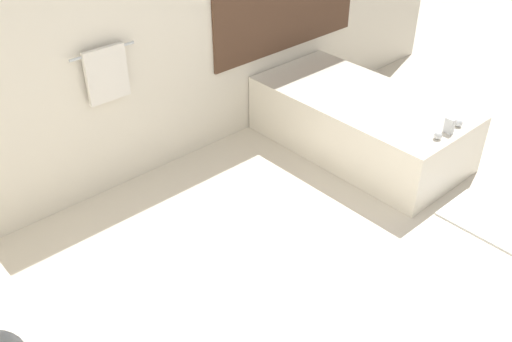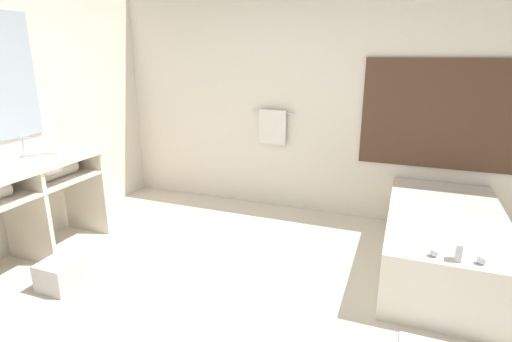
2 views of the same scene
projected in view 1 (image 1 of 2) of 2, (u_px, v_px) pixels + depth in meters
The scene contains 4 objects.
ground_plane at pixel (356, 321), 3.44m from camera, with size 16.00×16.00×0.00m, color beige.
wall_back_with_blinds at pixel (138, 10), 4.08m from camera, with size 7.40×0.13×2.70m.
bathtub at pixel (360, 120), 4.91m from camera, with size 0.93×1.83×0.63m.
bath_mat at pixel (499, 226), 4.16m from camera, with size 0.44×0.80×0.02m.
Camera 1 is at (-2.01, -1.32, 2.69)m, focal length 40.00 mm.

